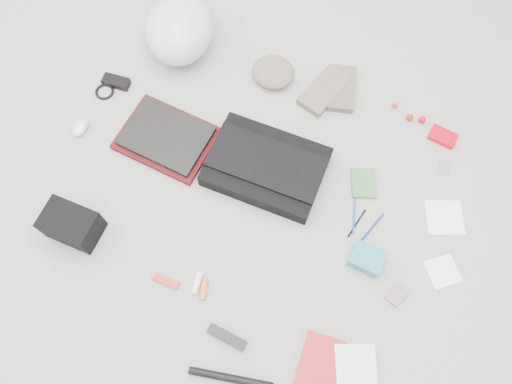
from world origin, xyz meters
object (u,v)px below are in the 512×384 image
at_px(messenger_bag, 266,167).
at_px(laptop, 166,136).
at_px(bike_helmet, 179,29).
at_px(book_red, 320,366).
at_px(camera_bag, 72,225).
at_px(accordion_wallet, 366,259).

xyz_separation_m(messenger_bag, laptop, (-0.42, -0.02, -0.00)).
bearing_deg(bike_helmet, laptop, -89.02).
bearing_deg(book_red, camera_bag, 169.59).
distance_m(bike_helmet, accordion_wallet, 1.20).
relative_size(messenger_bag, bike_helmet, 1.24).
bearing_deg(accordion_wallet, laptop, 172.89).
distance_m(messenger_bag, accordion_wallet, 0.51).
bearing_deg(book_red, laptop, 141.73).
bearing_deg(accordion_wallet, book_red, -90.54).
distance_m(laptop, accordion_wallet, 0.90).
relative_size(messenger_bag, camera_bag, 2.29).
bearing_deg(camera_bag, messenger_bag, 41.66).
bearing_deg(bike_helmet, messenger_bag, -53.92).
xyz_separation_m(messenger_bag, camera_bag, (-0.56, -0.49, 0.03)).
bearing_deg(laptop, bike_helmet, 112.34).
bearing_deg(camera_bag, book_red, -5.90).
height_order(bike_helmet, accordion_wallet, bike_helmet).
bearing_deg(book_red, messenger_bag, 121.75).
relative_size(laptop, bike_helmet, 0.93).
height_order(messenger_bag, accordion_wallet, messenger_bag).
bearing_deg(laptop, messenger_bag, 7.71).
height_order(laptop, book_red, laptop).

